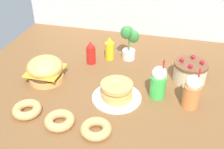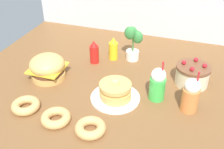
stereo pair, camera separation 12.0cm
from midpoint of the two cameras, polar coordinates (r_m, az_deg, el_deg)
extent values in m
cube|color=brown|center=(1.94, 0.06, -4.42)|extent=(2.19, 2.18, 0.02)
cylinder|color=#DBA859|center=(2.15, -11.48, -0.10)|extent=(0.26, 0.26, 0.04)
cylinder|color=#59331E|center=(2.13, -11.60, 0.81)|extent=(0.24, 0.24, 0.03)
cube|color=yellow|center=(2.11, -11.66, 1.32)|extent=(0.25, 0.25, 0.01)
ellipsoid|color=#E5B260|center=(2.10, -11.76, 2.05)|extent=(0.27, 0.27, 0.15)
cylinder|color=white|center=(1.90, 2.50, -4.87)|extent=(0.34, 0.34, 0.01)
cylinder|color=#E0AD5B|center=(1.88, 2.64, -4.48)|extent=(0.21, 0.21, 0.03)
cylinder|color=#E0AD5B|center=(1.86, 2.51, -3.74)|extent=(0.21, 0.21, 0.03)
cylinder|color=#E0AD5B|center=(1.85, 2.47, -2.87)|extent=(0.21, 0.21, 0.03)
cylinder|color=#E0AD5B|center=(1.83, 2.57, -2.35)|extent=(0.22, 0.22, 0.03)
cube|color=#F7E072|center=(1.82, 2.59, -1.65)|extent=(0.04, 0.04, 0.02)
cylinder|color=beige|center=(2.11, 17.86, -0.35)|extent=(0.24, 0.24, 0.13)
cylinder|color=brown|center=(2.07, 18.20, 1.39)|extent=(0.25, 0.25, 0.02)
sphere|color=red|center=(2.07, 20.29, 1.70)|extent=(0.03, 0.03, 0.03)
sphere|color=red|center=(2.13, 18.62, 2.91)|extent=(0.03, 0.03, 0.03)
sphere|color=red|center=(2.06, 16.36, 2.38)|extent=(0.03, 0.03, 0.03)
sphere|color=red|center=(2.00, 17.96, 1.06)|extent=(0.03, 0.03, 0.03)
cylinder|color=red|center=(2.28, -2.19, 4.18)|extent=(0.08, 0.08, 0.15)
cone|color=red|center=(2.23, -2.24, 6.44)|extent=(0.06, 0.06, 0.05)
cylinder|color=yellow|center=(2.33, 1.75, 4.90)|extent=(0.08, 0.08, 0.15)
cone|color=yellow|center=(2.29, 1.79, 7.11)|extent=(0.06, 0.06, 0.05)
cylinder|color=green|center=(1.89, 11.14, -2.93)|extent=(0.11, 0.11, 0.16)
sphere|color=white|center=(1.83, 11.49, -0.20)|extent=(0.10, 0.10, 0.10)
cylinder|color=red|center=(1.81, 12.29, 0.54)|extent=(0.01, 0.03, 0.16)
cylinder|color=orange|center=(1.85, 17.67, -5.02)|extent=(0.11, 0.11, 0.16)
sphere|color=white|center=(1.79, 18.24, -2.29)|extent=(0.10, 0.10, 0.10)
cylinder|color=red|center=(1.77, 19.12, -1.55)|extent=(0.01, 0.03, 0.16)
torus|color=tan|center=(1.86, -15.72, -6.26)|extent=(0.19, 0.19, 0.06)
torus|color=#8CCC8C|center=(1.86, -15.74, -6.16)|extent=(0.18, 0.18, 0.05)
torus|color=tan|center=(1.73, -9.63, -8.91)|extent=(0.19, 0.19, 0.06)
torus|color=brown|center=(1.73, -9.64, -8.81)|extent=(0.18, 0.18, 0.05)
torus|color=tan|center=(1.64, -2.39, -11.07)|extent=(0.19, 0.19, 0.06)
torus|color=#D89ED8|center=(1.64, -2.39, -10.97)|extent=(0.18, 0.18, 0.05)
cylinder|color=white|center=(2.35, 5.72, 4.02)|extent=(0.11, 0.11, 0.08)
cylinder|color=#4C7238|center=(2.30, 5.87, 6.42)|extent=(0.02, 0.02, 0.14)
ellipsoid|color=#38843D|center=(2.27, 6.84, 7.67)|extent=(0.09, 0.06, 0.11)
ellipsoid|color=#38843D|center=(2.29, 5.74, 8.59)|extent=(0.09, 0.06, 0.11)
ellipsoid|color=#38843D|center=(2.24, 5.27, 8.52)|extent=(0.09, 0.06, 0.11)
camera|label=1|loc=(0.06, -88.23, 1.14)|focal=44.04mm
camera|label=2|loc=(0.06, 91.77, -1.14)|focal=44.04mm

